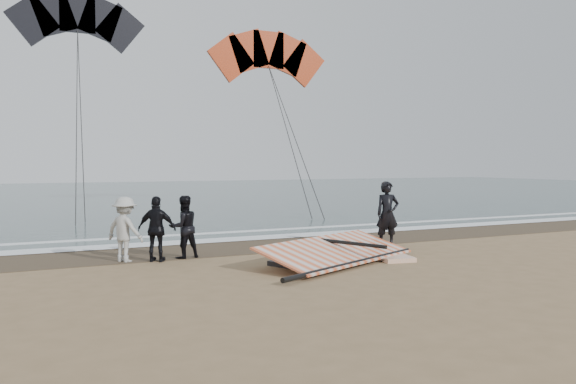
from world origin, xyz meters
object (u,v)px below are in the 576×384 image
man_main (387,214)px  board_white (379,252)px  board_cream (348,248)px  sail_rig (332,254)px

man_main → board_white: bearing=-122.5°
board_cream → man_main: bearing=8.3°
man_main → board_cream: size_ratio=0.78×
board_cream → sail_rig: (-1.31, -1.40, 0.15)m
sail_rig → board_cream: bearing=46.9°
man_main → board_white: size_ratio=0.69×
man_main → sail_rig: (-2.63, -1.47, -0.72)m
man_main → board_cream: (-1.32, -0.07, -0.87)m
board_white → board_cream: bearing=119.4°
man_main → board_cream: bearing=-166.0°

